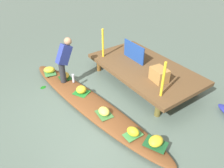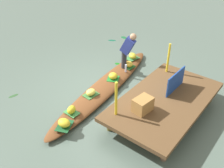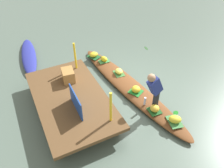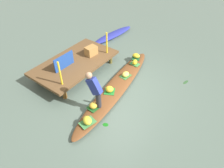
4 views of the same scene
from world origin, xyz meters
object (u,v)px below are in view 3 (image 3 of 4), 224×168
object	(u,v)px
water_bottle	(145,101)
produce_crate	(68,75)
banana_bunch_0	(119,71)
banana_bunch_4	(104,59)
banana_bunch_5	(94,54)
vendor_boat	(129,87)
vendor_person	(155,89)
banana_bunch_2	(155,108)
moored_boat	(29,56)
banana_bunch_3	(175,119)
market_banner	(76,102)
banana_bunch_1	(136,89)

from	to	relation	value
water_bottle	produce_crate	distance (m)	2.29
banana_bunch_0	water_bottle	distance (m)	1.57
banana_bunch_4	banana_bunch_5	world-z (taller)	banana_bunch_4
vendor_boat	vendor_person	size ratio (longest dim) A/B	4.17
banana_bunch_5	banana_bunch_2	bearing A→B (deg)	-172.78
banana_bunch_5	water_bottle	distance (m)	2.87
moored_boat	banana_bunch_4	size ratio (longest dim) A/B	9.85
vendor_boat	banana_bunch_3	size ratio (longest dim) A/B	15.78
vendor_boat	market_banner	distance (m)	2.05
banana_bunch_1	produce_crate	size ratio (longest dim) A/B	0.59
banana_bunch_2	produce_crate	world-z (taller)	produce_crate
banana_bunch_1	banana_bunch_5	distance (m)	2.33
banana_bunch_0	banana_bunch_3	size ratio (longest dim) A/B	0.89
vendor_boat	water_bottle	xyz separation A→B (m)	(-0.94, 0.06, 0.22)
banana_bunch_0	water_bottle	size ratio (longest dim) A/B	1.13
water_bottle	market_banner	xyz separation A→B (m)	(0.37, 1.80, 0.43)
banana_bunch_0	vendor_person	world-z (taller)	vendor_person
vendor_boat	banana_bunch_2	world-z (taller)	banana_bunch_2
banana_bunch_5	market_banner	distance (m)	2.94
vendor_boat	banana_bunch_4	size ratio (longest dim) A/B	18.95
banana_bunch_2	vendor_person	xyz separation A→B (m)	(0.12, 0.00, 0.60)
water_bottle	banana_bunch_5	bearing A→B (deg)	5.98
banana_bunch_4	vendor_person	world-z (taller)	vendor_person
banana_bunch_2	vendor_boat	bearing A→B (deg)	2.02
vendor_person	banana_bunch_2	bearing A→B (deg)	-178.45
water_bottle	produce_crate	size ratio (longest dim) A/B	0.57
banana_bunch_4	banana_bunch_5	bearing A→B (deg)	25.15
produce_crate	banana_bunch_3	bearing A→B (deg)	-141.64
vendor_person	water_bottle	distance (m)	0.61
banana_bunch_0	banana_bunch_3	xyz separation A→B (m)	(-2.43, -0.30, 0.01)
water_bottle	moored_boat	bearing A→B (deg)	29.94
banana_bunch_4	market_banner	distance (m)	2.71
vendor_boat	banana_bunch_4	xyz separation A→B (m)	(1.48, 0.15, 0.19)
banana_bunch_0	banana_bunch_3	distance (m)	2.45
produce_crate	moored_boat	bearing A→B (deg)	16.82
banana_bunch_2	market_banner	distance (m)	2.08
banana_bunch_0	vendor_person	bearing A→B (deg)	-177.90
banana_bunch_4	water_bottle	bearing A→B (deg)	-177.74
banana_bunch_1	vendor_person	world-z (taller)	vendor_person
market_banner	vendor_boat	bearing A→B (deg)	-71.85
banana_bunch_3	water_bottle	size ratio (longest dim) A/B	1.27
banana_bunch_2	vendor_person	world-z (taller)	vendor_person
vendor_person	market_banner	bearing A→B (deg)	73.34
banana_bunch_4	market_banner	xyz separation A→B (m)	(-2.05, 1.70, 0.46)
banana_bunch_0	banana_bunch_4	world-z (taller)	banana_bunch_4
banana_bunch_5	vendor_person	distance (m)	3.14
banana_bunch_0	banana_bunch_2	xyz separation A→B (m)	(-1.89, -0.07, 0.01)
banana_bunch_3	vendor_boat	bearing A→B (deg)	8.84
vendor_boat	banana_bunch_4	bearing A→B (deg)	-1.57
vendor_boat	vendor_person	world-z (taller)	vendor_person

